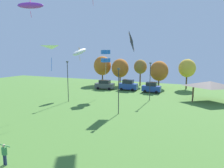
% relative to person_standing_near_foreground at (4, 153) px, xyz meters
% --- Properties ---
extents(person_standing_near_foreground, '(0.52, 0.49, 1.69)m').
position_rel_person_standing_near_foreground_xyz_m(person_standing_near_foreground, '(0.00, 0.00, 0.00)').
color(person_standing_near_foreground, navy).
rests_on(person_standing_near_foreground, ground).
extents(kite_flying_0, '(1.40, 4.53, 2.96)m').
position_rel_person_standing_near_foreground_xyz_m(kite_flying_0, '(-9.92, 25.77, 7.88)').
color(kite_flying_0, white).
extents(kite_flying_3, '(1.49, 3.25, 3.45)m').
position_rel_person_standing_near_foreground_xyz_m(kite_flying_3, '(2.32, 22.69, 9.49)').
color(kite_flying_3, black).
extents(kite_flying_5, '(2.04, 2.04, 5.69)m').
position_rel_person_standing_near_foreground_xyz_m(kite_flying_5, '(-4.12, 26.07, 7.00)').
color(kite_flying_5, blue).
extents(kite_flying_9, '(2.16, 1.88, 2.56)m').
position_rel_person_standing_near_foreground_xyz_m(kite_flying_9, '(-5.76, 12.50, 7.32)').
color(kite_flying_9, white).
extents(kite_flying_10, '(3.42, 1.68, 2.14)m').
position_rel_person_standing_near_foreground_xyz_m(kite_flying_10, '(-6.18, 9.49, 13.22)').
color(kite_flying_10, purple).
extents(parked_car_leftmost, '(4.73, 2.43, 2.20)m').
position_rel_person_standing_near_foreground_xyz_m(parked_car_leftmost, '(-7.77, 33.08, 0.15)').
color(parked_car_leftmost, '#4C5156').
rests_on(parked_car_leftmost, ground).
extents(parked_car_second_from_left, '(4.39, 2.20, 2.51)m').
position_rel_person_standing_near_foreground_xyz_m(parked_car_second_from_left, '(-2.13, 33.98, 0.28)').
color(parked_car_second_from_left, '#234299').
rests_on(parked_car_second_from_left, ground).
extents(parked_car_third_from_left, '(4.04, 1.96, 2.33)m').
position_rel_person_standing_near_foreground_xyz_m(parked_car_third_from_left, '(3.51, 33.35, 0.20)').
color(parked_car_third_from_left, '#234299').
rests_on(parked_car_third_from_left, ground).
extents(park_pavilion, '(7.07, 5.05, 3.60)m').
position_rel_person_standing_near_foreground_xyz_m(park_pavilion, '(14.84, 29.57, 2.13)').
color(park_pavilion, brown).
rests_on(park_pavilion, ground).
extents(light_post_0, '(0.36, 0.20, 6.47)m').
position_rel_person_standing_near_foreground_xyz_m(light_post_0, '(2.88, 15.67, 2.69)').
color(light_post_0, '#2D2D33').
rests_on(light_post_0, ground).
extents(light_post_1, '(0.36, 0.20, 7.16)m').
position_rel_person_standing_near_foreground_xyz_m(light_post_1, '(-8.10, 19.02, 3.04)').
color(light_post_1, '#2D2D33').
rests_on(light_post_1, ground).
extents(light_post_2, '(0.36, 0.20, 6.89)m').
position_rel_person_standing_near_foreground_xyz_m(light_post_2, '(4.92, 25.69, 2.90)').
color(light_post_2, '#2D2D33').
rests_on(light_post_2, ground).
extents(treeline_tree_0, '(4.82, 4.82, 7.84)m').
position_rel_person_standing_near_foreground_xyz_m(treeline_tree_0, '(-12.06, 40.48, 4.23)').
color(treeline_tree_0, brown).
rests_on(treeline_tree_0, ground).
extents(treeline_tree_1, '(4.56, 4.56, 7.16)m').
position_rel_person_standing_near_foreground_xyz_m(treeline_tree_1, '(-6.72, 40.48, 3.69)').
color(treeline_tree_1, brown).
rests_on(treeline_tree_1, ground).
extents(treeline_tree_2, '(3.43, 3.43, 6.95)m').
position_rel_person_standing_near_foreground_xyz_m(treeline_tree_2, '(-1.59, 42.15, 4.08)').
color(treeline_tree_2, brown).
rests_on(treeline_tree_2, ground).
extents(treeline_tree_3, '(4.52, 4.52, 6.71)m').
position_rel_person_standing_near_foreground_xyz_m(treeline_tree_3, '(3.66, 40.67, 3.26)').
color(treeline_tree_3, brown).
rests_on(treeline_tree_3, ground).
extents(treeline_tree_4, '(4.01, 4.01, 7.21)m').
position_rel_person_standing_near_foreground_xyz_m(treeline_tree_4, '(10.12, 42.14, 4.03)').
color(treeline_tree_4, brown).
rests_on(treeline_tree_4, ground).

